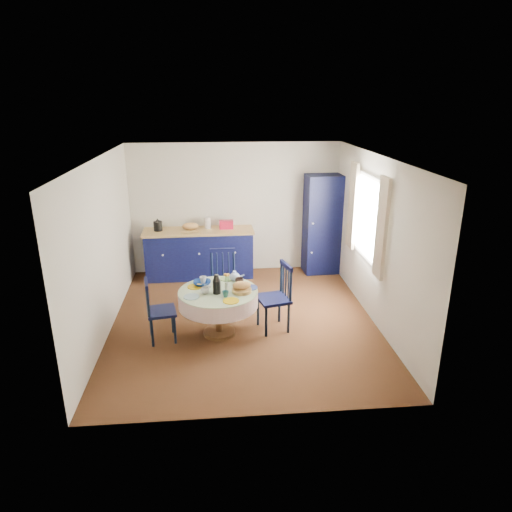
# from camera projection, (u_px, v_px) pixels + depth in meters

# --- Properties ---
(floor) EXTENTS (4.50, 4.50, 0.00)m
(floor) POSITION_uv_depth(u_px,v_px,m) (244.00, 320.00, 7.09)
(floor) COLOR black
(floor) RESTS_ON ground
(ceiling) EXTENTS (4.50, 4.50, 0.00)m
(ceiling) POSITION_uv_depth(u_px,v_px,m) (242.00, 157.00, 6.26)
(ceiling) COLOR white
(ceiling) RESTS_ON wall_back
(wall_back) EXTENTS (4.00, 0.02, 2.50)m
(wall_back) POSITION_uv_depth(u_px,v_px,m) (235.00, 209.00, 8.79)
(wall_back) COLOR beige
(wall_back) RESTS_ON floor
(wall_left) EXTENTS (0.02, 4.50, 2.50)m
(wall_left) POSITION_uv_depth(u_px,v_px,m) (103.00, 248.00, 6.50)
(wall_left) COLOR beige
(wall_left) RESTS_ON floor
(wall_right) EXTENTS (0.02, 4.50, 2.50)m
(wall_right) POSITION_uv_depth(u_px,v_px,m) (376.00, 240.00, 6.85)
(wall_right) COLOR beige
(wall_right) RESTS_ON floor
(window) EXTENTS (0.10, 1.74, 1.45)m
(window) POSITION_uv_depth(u_px,v_px,m) (368.00, 218.00, 7.03)
(window) COLOR white
(window) RESTS_ON wall_right
(kitchen_counter) EXTENTS (2.08, 0.69, 1.16)m
(kitchen_counter) POSITION_uv_depth(u_px,v_px,m) (199.00, 252.00, 8.71)
(kitchen_counter) COLOR black
(kitchen_counter) RESTS_ON floor
(pantry_cabinet) EXTENTS (0.70, 0.52, 1.92)m
(pantry_cabinet) POSITION_uv_depth(u_px,v_px,m) (322.00, 224.00, 8.79)
(pantry_cabinet) COLOR black
(pantry_cabinet) RESTS_ON floor
(dining_table) EXTENTS (1.14, 1.14, 0.96)m
(dining_table) POSITION_uv_depth(u_px,v_px,m) (219.00, 298.00, 6.52)
(dining_table) COLOR #523717
(dining_table) RESTS_ON floor
(chair_left) EXTENTS (0.46, 0.47, 0.92)m
(chair_left) POSITION_uv_depth(u_px,v_px,m) (158.00, 310.00, 6.38)
(chair_left) COLOR black
(chair_left) RESTS_ON floor
(chair_far) EXTENTS (0.45, 0.43, 0.99)m
(chair_far) POSITION_uv_depth(u_px,v_px,m) (223.00, 280.00, 7.33)
(chair_far) COLOR black
(chair_far) RESTS_ON floor
(chair_right) EXTENTS (0.53, 0.54, 1.02)m
(chair_right) POSITION_uv_depth(u_px,v_px,m) (276.00, 297.00, 6.69)
(chair_right) COLOR black
(chair_right) RESTS_ON floor
(mug_a) EXTENTS (0.11, 0.11, 0.09)m
(mug_a) POSITION_uv_depth(u_px,v_px,m) (205.00, 291.00, 6.37)
(mug_a) COLOR silver
(mug_a) RESTS_ON dining_table
(mug_b) EXTENTS (0.09, 0.09, 0.09)m
(mug_b) POSITION_uv_depth(u_px,v_px,m) (226.00, 294.00, 6.26)
(mug_b) COLOR #286A75
(mug_b) RESTS_ON dining_table
(mug_c) EXTENTS (0.13, 0.13, 0.10)m
(mug_c) POSITION_uv_depth(u_px,v_px,m) (239.00, 281.00, 6.68)
(mug_c) COLOR black
(mug_c) RESTS_ON dining_table
(mug_d) EXTENTS (0.11, 0.11, 0.10)m
(mug_d) POSITION_uv_depth(u_px,v_px,m) (203.00, 280.00, 6.73)
(mug_d) COLOR silver
(mug_d) RESTS_ON dining_table
(cobalt_bowl) EXTENTS (0.26, 0.26, 0.06)m
(cobalt_bowl) POSITION_uv_depth(u_px,v_px,m) (202.00, 283.00, 6.65)
(cobalt_bowl) COLOR navy
(cobalt_bowl) RESTS_ON dining_table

